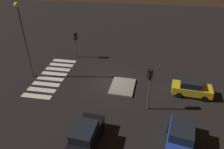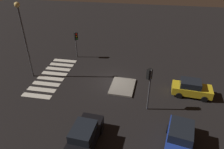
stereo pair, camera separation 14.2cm
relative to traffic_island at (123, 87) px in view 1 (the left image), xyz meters
The scene contains 9 objects.
ground_plane 1.59m from the traffic_island, 122.82° to the right, with size 80.00×80.00×0.00m, color black.
traffic_island is the anchor object (origin of this frame).
car_blue 9.06m from the traffic_island, 35.95° to the left, with size 4.69×2.71×1.95m.
car_black 8.44m from the traffic_island, 12.61° to the right, with size 4.40×2.26×1.87m.
car_yellow 7.20m from the traffic_island, 88.87° to the left, with size 2.13×4.10×1.74m.
traffic_light_south 9.93m from the traffic_island, 130.80° to the right, with size 0.54×0.53×3.64m.
traffic_light_north 5.20m from the traffic_island, 41.13° to the left, with size 0.54×0.54×4.31m.
street_lamp 12.31m from the traffic_island, 92.37° to the right, with size 0.56×0.56×8.65m.
crosswalk_near 8.67m from the traffic_island, 95.69° to the right, with size 8.75×3.20×0.02m.
Camera 1 is at (19.71, 3.40, 13.16)m, focal length 33.28 mm.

